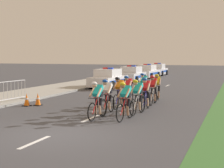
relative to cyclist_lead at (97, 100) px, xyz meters
The scene contains 21 objects.
ground_plane 3.00m from the cyclist_lead, 96.29° to the right, with size 160.00×160.00×0.00m, color #424247.
sidewalk_slab 13.41m from the cyclist_lead, 123.83° to the left, with size 4.02×60.00×0.12m, color #A3A099.
kerb_edge 12.44m from the cyclist_lead, 116.41° to the left, with size 0.16×60.00×0.13m, color #9E9E99.
lane_markings_centre 6.07m from the cyclist_lead, 93.02° to the left, with size 0.14×21.60×0.01m.
cyclist_lead is the anchor object (origin of this frame).
cyclist_second 1.13m from the cyclist_lead, ahead, with size 0.45×1.72×1.56m.
cyclist_third 1.26m from the cyclist_lead, 93.05° to the left, with size 0.42×1.72×1.56m.
cyclist_fourth 2.00m from the cyclist_lead, 53.14° to the left, with size 0.45×1.72×1.56m.
cyclist_fifth 2.96m from the cyclist_lead, 92.07° to the left, with size 0.42×1.72×1.56m.
cyclist_sixth 3.13m from the cyclist_lead, 66.84° to the left, with size 0.42×1.72×1.56m.
cyclist_seventh 4.02m from the cyclist_lead, 90.10° to the left, with size 0.42×1.72×1.56m.
cyclist_eighth 4.84m from the cyclist_lead, 76.27° to the left, with size 0.42×1.72×1.56m.
cyclist_ninth 6.64m from the cyclist_lead, 89.08° to the left, with size 0.42×1.72×1.56m.
cyclist_tenth 6.16m from the cyclist_lead, 80.24° to the left, with size 0.45×1.72×1.56m.
police_car_nearest 13.41m from the cyclist_lead, 109.14° to the left, with size 2.12×4.46×1.59m.
police_car_second 19.46m from the cyclist_lead, 103.05° to the left, with size 2.02×4.41×1.59m.
police_car_third 25.39m from the cyclist_lead, 99.97° to the left, with size 2.20×4.50×1.59m.
police_car_furthest 30.59m from the cyclist_lead, 98.26° to the left, with size 2.02×4.41×1.59m.
crowd_barrier_middle 6.57m from the cyclist_lead, 157.20° to the left, with size 0.64×2.32×1.07m.
traffic_cone_mid 5.12m from the cyclist_lead, 157.15° to the left, with size 0.36×0.36×0.64m.
traffic_cone_far 4.88m from the cyclist_lead, 151.42° to the left, with size 0.36×0.36×0.64m.
Camera 1 is at (5.52, -9.44, 2.54)m, focal length 54.20 mm.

